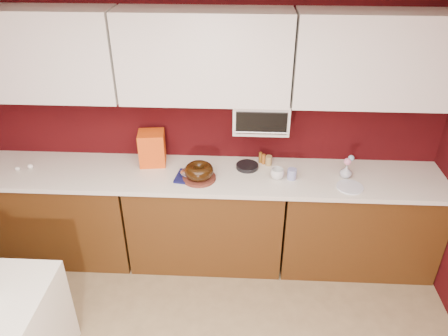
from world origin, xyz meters
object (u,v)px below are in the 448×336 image
object	(u,v)px
pandoro_box	(152,148)
coffee_mug	(277,173)
toaster_oven	(261,115)
flower_vase	(346,171)
foil_ham_nest	(191,172)
blue_jar	(292,174)
bundt_cake	(199,171)

from	to	relation	value
pandoro_box	coffee_mug	xyz separation A→B (m)	(1.07, -0.20, -0.09)
toaster_oven	flower_vase	xyz separation A→B (m)	(0.72, -0.16, -0.42)
foil_ham_nest	blue_jar	size ratio (longest dim) A/B	2.01
toaster_oven	foil_ham_nest	world-z (taller)	toaster_oven
toaster_oven	foil_ham_nest	distance (m)	0.74
foil_ham_nest	blue_jar	distance (m)	0.83
bundt_cake	blue_jar	world-z (taller)	bundt_cake
toaster_oven	flower_vase	bearing A→B (deg)	-12.28
flower_vase	blue_jar	bearing A→B (deg)	-173.60
toaster_oven	pandoro_box	xyz separation A→B (m)	(-0.92, -0.01, -0.33)
toaster_oven	foil_ham_nest	bearing A→B (deg)	-156.76
bundt_cake	flower_vase	xyz separation A→B (m)	(1.21, 0.10, -0.02)
foil_ham_nest	pandoro_box	bearing A→B (deg)	147.78
flower_vase	bundt_cake	bearing A→B (deg)	-175.29
bundt_cake	flower_vase	size ratio (longest dim) A/B	2.01
pandoro_box	coffee_mug	distance (m)	1.09
toaster_oven	pandoro_box	size ratio (longest dim) A/B	1.52
foil_ham_nest	coffee_mug	bearing A→B (deg)	2.61
blue_jar	coffee_mug	bearing A→B (deg)	-179.11
bundt_cake	blue_jar	bearing A→B (deg)	3.71
toaster_oven	coffee_mug	size ratio (longest dim) A/B	4.17
blue_jar	flower_vase	size ratio (longest dim) A/B	0.76
bundt_cake	foil_ham_nest	bearing A→B (deg)	166.97
bundt_cake	coffee_mug	distance (m)	0.64
pandoro_box	blue_jar	world-z (taller)	pandoro_box
foil_ham_nest	pandoro_box	size ratio (longest dim) A/B	0.61
bundt_cake	toaster_oven	bearing A→B (deg)	27.40
toaster_oven	bundt_cake	bearing A→B (deg)	-152.60
bundt_cake	blue_jar	xyz separation A→B (m)	(0.76, 0.05, -0.03)
bundt_cake	blue_jar	distance (m)	0.76
bundt_cake	pandoro_box	bearing A→B (deg)	150.38
coffee_mug	foil_ham_nest	bearing A→B (deg)	-177.39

